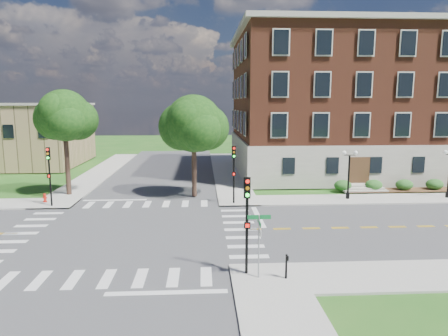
{
  "coord_description": "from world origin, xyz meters",
  "views": [
    {
      "loc": [
        4.65,
        -25.64,
        8.41
      ],
      "look_at": [
        6.42,
        6.22,
        3.2
      ],
      "focal_mm": 32.0,
      "sensor_mm": 36.0,
      "label": 1
    }
  ],
  "objects": [
    {
      "name": "push_button_post",
      "position": [
        8.61,
        -7.87,
        0.8
      ],
      "size": [
        0.14,
        0.21,
        1.2
      ],
      "color": "black",
      "rests_on": "ground"
    },
    {
      "name": "tree_d",
      "position": [
        3.93,
        9.62,
        6.6
      ],
      "size": [
        5.05,
        5.05,
        9.03
      ],
      "color": "black",
      "rests_on": "ground"
    },
    {
      "name": "tree_c",
      "position": [
        -7.6,
        10.93,
        7.27
      ],
      "size": [
        4.61,
        4.61,
        9.5
      ],
      "color": "black",
      "rests_on": "ground"
    },
    {
      "name": "twin_lamp_west",
      "position": [
        17.38,
        7.83,
        2.52
      ],
      "size": [
        1.36,
        0.36,
        4.23
      ],
      "color": "black",
      "rests_on": "ground"
    },
    {
      "name": "fire_hydrant",
      "position": [
        -8.67,
        8.03,
        0.46
      ],
      "size": [
        0.35,
        0.35,
        0.75
      ],
      "color": "#B7180E",
      "rests_on": "ground"
    },
    {
      "name": "sidewalk_ne",
      "position": [
        15.38,
        15.38,
        0.06
      ],
      "size": [
        34.0,
        34.0,
        0.12
      ],
      "color": "#9E9B93",
      "rests_on": "ground"
    },
    {
      "name": "traffic_signal_ne",
      "position": [
        7.28,
        6.84,
        3.19
      ],
      "size": [
        0.37,
        0.43,
        4.8
      ],
      "color": "black",
      "rests_on": "ground"
    },
    {
      "name": "ground",
      "position": [
        0.0,
        0.0,
        0.0
      ],
      "size": [
        160.0,
        160.0,
        0.0
      ],
      "primitive_type": "plane",
      "color": "#1D5517",
      "rests_on": "ground"
    },
    {
      "name": "traffic_signal_nw",
      "position": [
        -7.65,
        6.72,
        3.19
      ],
      "size": [
        0.38,
        0.45,
        4.8
      ],
      "color": "black",
      "rests_on": "ground"
    },
    {
      "name": "street_sign_pole",
      "position": [
        7.31,
        -7.67,
        2.31
      ],
      "size": [
        1.1,
        1.1,
        3.1
      ],
      "color": "gray",
      "rests_on": "ground"
    },
    {
      "name": "secondary_building",
      "position": [
        -22.0,
        30.0,
        4.28
      ],
      "size": [
        20.4,
        15.4,
        8.3
      ],
      "color": "#917C50",
      "rests_on": "ground"
    },
    {
      "name": "stop_bar_east",
      "position": [
        8.8,
        3.0,
        0.0
      ],
      "size": [
        0.4,
        5.5,
        0.0
      ],
      "primitive_type": "cube",
      "color": "silver",
      "rests_on": "ground"
    },
    {
      "name": "traffic_signal_se",
      "position": [
        6.79,
        -7.16,
        3.19
      ],
      "size": [
        0.36,
        0.41,
        4.8
      ],
      "color": "black",
      "rests_on": "ground"
    },
    {
      "name": "shrub_row",
      "position": [
        27.0,
        10.8,
        0.0
      ],
      "size": [
        18.0,
        2.0,
        1.3
      ],
      "primitive_type": null,
      "color": "#1C541E",
      "rests_on": "ground"
    },
    {
      "name": "sidewalk_nw",
      "position": [
        -15.38,
        15.38,
        0.06
      ],
      "size": [
        34.0,
        34.0,
        0.12
      ],
      "color": "#9E9B93",
      "rests_on": "ground"
    },
    {
      "name": "road_ns",
      "position": [
        0.0,
        0.0,
        0.01
      ],
      "size": [
        12.0,
        90.0,
        0.01
      ],
      "primitive_type": "cube",
      "color": "#3D3D3F",
      "rests_on": "ground"
    },
    {
      "name": "main_building",
      "position": [
        24.0,
        21.99,
        8.34
      ],
      "size": [
        30.6,
        22.4,
        16.5
      ],
      "color": "gray",
      "rests_on": "ground"
    },
    {
      "name": "road_ew",
      "position": [
        0.0,
        0.0,
        0.01
      ],
      "size": [
        90.0,
        12.0,
        0.01
      ],
      "primitive_type": "cube",
      "color": "#3D3D3F",
      "rests_on": "ground"
    },
    {
      "name": "crosswalk_east",
      "position": [
        7.2,
        0.0,
        0.0
      ],
      "size": [
        2.2,
        10.2,
        0.02
      ],
      "primitive_type": null,
      "color": "silver",
      "rests_on": "ground"
    }
  ]
}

